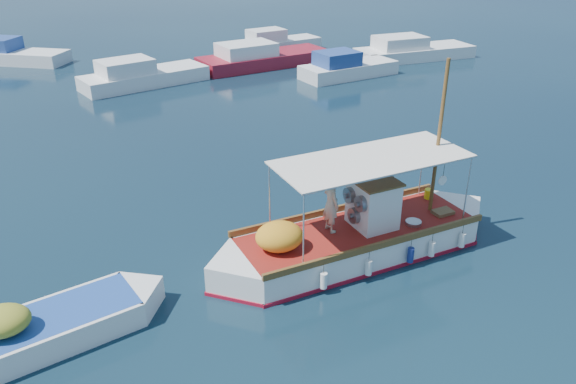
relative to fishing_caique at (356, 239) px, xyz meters
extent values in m
plane|color=black|center=(-0.66, 0.63, -0.49)|extent=(160.00, 160.00, 0.00)
cube|color=white|center=(0.05, 0.01, -0.17)|extent=(7.09, 3.74, 0.99)
cube|color=white|center=(-3.23, -0.76, -0.17)|extent=(2.19, 2.19, 0.99)
cube|color=white|center=(3.34, 0.79, -0.17)|extent=(2.19, 2.19, 0.99)
cube|color=maroon|center=(0.05, 0.01, -0.47)|extent=(7.19, 3.83, 0.16)
cube|color=maroon|center=(0.05, 0.01, 0.31)|extent=(7.05, 3.57, 0.05)
cube|color=brown|center=(-0.21, 1.11, 0.41)|extent=(6.68, 1.66, 0.18)
cube|color=brown|center=(0.31, -1.09, 0.41)|extent=(6.68, 1.66, 0.18)
cube|color=white|center=(0.49, 0.11, 1.00)|extent=(1.32, 1.39, 1.35)
cube|color=brown|center=(0.49, 0.11, 1.70)|extent=(1.43, 1.50, 0.05)
cylinder|color=slate|center=(-0.01, -0.30, 1.27)|extent=(0.30, 0.48, 0.45)
cylinder|color=slate|center=(-0.14, 0.26, 1.27)|extent=(0.30, 0.48, 0.45)
cylinder|color=slate|center=(-0.08, -0.02, 0.77)|extent=(0.30, 0.48, 0.45)
cylinder|color=brown|center=(2.51, 0.59, 2.57)|extent=(0.13, 0.13, 4.50)
cylinder|color=brown|center=(1.81, 0.42, 2.21)|extent=(1.59, 0.44, 0.07)
cylinder|color=silver|center=(-2.36, 0.46, 1.34)|extent=(0.05, 0.05, 2.03)
cylinder|color=silver|center=(-1.91, -1.47, 1.34)|extent=(0.05, 0.05, 2.03)
cylinder|color=silver|center=(2.63, 1.64, 1.34)|extent=(0.05, 0.05, 2.03)
cylinder|color=silver|center=(3.08, -0.29, 1.34)|extent=(0.05, 0.05, 2.03)
cube|color=beige|center=(0.36, 0.08, 2.37)|extent=(5.67, 3.32, 0.04)
ellipsoid|color=orange|center=(-2.31, -0.55, 0.70)|extent=(1.47, 1.33, 0.76)
cube|color=yellow|center=(1.08, 0.76, 0.50)|extent=(0.26, 0.21, 0.36)
cylinder|color=yellow|center=(2.80, 1.31, 0.48)|extent=(0.32, 0.32, 0.31)
cube|color=brown|center=(2.76, 0.28, 0.38)|extent=(0.66, 0.53, 0.11)
cylinder|color=#B2B2B2|center=(1.66, -0.12, 0.38)|extent=(0.54, 0.54, 0.11)
cylinder|color=white|center=(2.20, -0.45, 1.79)|extent=(0.27, 0.09, 0.27)
cylinder|color=white|center=(-1.41, -1.63, -0.08)|extent=(0.22, 0.22, 0.43)
cylinder|color=navy|center=(1.22, -1.01, -0.08)|extent=(0.22, 0.22, 0.43)
cylinder|color=white|center=(2.97, -0.60, -0.08)|extent=(0.22, 0.22, 0.43)
imported|color=#BEB89E|center=(-0.74, 0.09, 1.16)|extent=(0.55, 0.69, 1.64)
cube|color=white|center=(-8.03, -1.97, -0.26)|extent=(4.49, 3.11, 0.82)
cube|color=white|center=(-6.09, -1.17, -0.26)|extent=(1.51, 1.51, 0.82)
cube|color=#204694|center=(-8.03, -1.97, 0.13)|extent=(4.42, 2.94, 0.05)
ellipsoid|color=olive|center=(-8.70, -2.25, 0.45)|extent=(1.48, 1.37, 0.60)
cube|color=silver|center=(-5.79, 19.88, -0.19)|extent=(7.47, 5.14, 1.00)
cube|color=silver|center=(-6.76, 19.44, 0.71)|extent=(3.44, 3.04, 0.80)
cube|color=maroon|center=(1.75, 22.90, -0.19)|extent=(9.01, 5.35, 1.00)
cube|color=silver|center=(0.53, 22.50, 0.71)|extent=(4.00, 3.34, 0.80)
cube|color=silver|center=(6.19, 19.09, -0.19)|extent=(6.35, 3.94, 1.00)
cube|color=navy|center=(5.34, 18.81, 0.71)|extent=(2.85, 2.52, 0.80)
cube|color=silver|center=(12.08, 22.62, -0.19)|extent=(8.43, 3.77, 1.00)
cube|color=silver|center=(10.87, 22.44, 0.71)|extent=(3.54, 2.67, 0.80)
cube|color=silver|center=(-14.34, 27.56, -0.19)|extent=(7.63, 5.10, 1.00)
cube|color=silver|center=(3.57, 27.24, -0.19)|extent=(6.59, 3.93, 1.00)
cube|color=silver|center=(2.68, 26.93, 0.71)|extent=(2.93, 2.42, 0.80)
camera|label=1|loc=(-4.91, -12.83, 8.11)|focal=35.00mm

